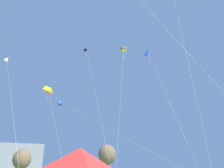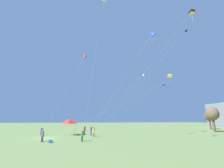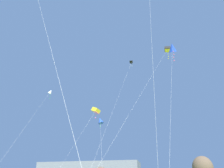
{
  "view_description": "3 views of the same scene",
  "coord_description": "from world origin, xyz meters",
  "px_view_note": "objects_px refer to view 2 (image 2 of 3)",
  "views": [
    {
      "loc": [
        -6.05,
        -4.93,
        2.55
      ],
      "look_at": [
        -0.22,
        10.68,
        9.29
      ],
      "focal_mm": 35.0,
      "sensor_mm": 36.0,
      "label": 1
    },
    {
      "loc": [
        29.77,
        7.69,
        3.4
      ],
      "look_at": [
        2.9,
        11.58,
        9.71
      ],
      "focal_mm": 24.0,
      "sensor_mm": 36.0,
      "label": 2
    },
    {
      "loc": [
        5.53,
        -4.52,
        3.15
      ],
      "look_at": [
        1.93,
        11.53,
        10.82
      ],
      "focal_mm": 35.0,
      "sensor_mm": 36.0,
      "label": 3
    }
  ],
  "objects_px": {
    "person_blue_shirt": "(91,130)",
    "kite_yellow_box_0": "(170,76)",
    "cooler_box": "(50,141)",
    "person_purple_shirt": "(41,131)",
    "kite_black_box_3": "(191,12)",
    "kite_blue_diamond_6": "(163,84)",
    "kite_red_diamond_4": "(85,56)",
    "person_grey_shirt": "(43,135)",
    "kite_black_diamond_1": "(186,30)",
    "person_yellow_shirt": "(94,132)",
    "festival_tent": "(69,121)",
    "kite_white_diamond_5": "(143,75)",
    "kite_blue_diamond_7": "(152,34)",
    "person_red_shirt": "(85,130)",
    "person_green_shirt": "(82,135)"
  },
  "relations": [
    {
      "from": "kite_black_diamond_1",
      "to": "person_grey_shirt",
      "type": "bearing_deg",
      "value": -83.84
    },
    {
      "from": "cooler_box",
      "to": "person_purple_shirt",
      "type": "height_order",
      "value": "person_purple_shirt"
    },
    {
      "from": "festival_tent",
      "to": "kite_white_diamond_5",
      "type": "bearing_deg",
      "value": 106.68
    },
    {
      "from": "kite_black_diamond_1",
      "to": "kite_red_diamond_4",
      "type": "height_order",
      "value": "kite_black_diamond_1"
    },
    {
      "from": "person_yellow_shirt",
      "to": "person_red_shirt",
      "type": "bearing_deg",
      "value": -111.95
    },
    {
      "from": "kite_red_diamond_4",
      "to": "person_grey_shirt",
      "type": "bearing_deg",
      "value": -34.27
    },
    {
      "from": "person_yellow_shirt",
      "to": "kite_blue_diamond_7",
      "type": "xyz_separation_m",
      "value": [
        8.51,
        9.34,
        16.87
      ]
    },
    {
      "from": "kite_blue_diamond_6",
      "to": "person_red_shirt",
      "type": "bearing_deg",
      "value": -98.96
    },
    {
      "from": "person_red_shirt",
      "to": "kite_black_box_3",
      "type": "distance_m",
      "value": 32.21
    },
    {
      "from": "person_yellow_shirt",
      "to": "kite_black_box_3",
      "type": "height_order",
      "value": "kite_black_box_3"
    },
    {
      "from": "kite_blue_diamond_7",
      "to": "person_blue_shirt",
      "type": "bearing_deg",
      "value": -138.78
    },
    {
      "from": "kite_black_box_3",
      "to": "kite_blue_diamond_6",
      "type": "relative_size",
      "value": 0.96
    },
    {
      "from": "festival_tent",
      "to": "kite_white_diamond_5",
      "type": "xyz_separation_m",
      "value": [
        -5.78,
        19.29,
        12.92
      ]
    },
    {
      "from": "person_yellow_shirt",
      "to": "person_blue_shirt",
      "type": "distance_m",
      "value": 2.76
    },
    {
      "from": "kite_yellow_box_0",
      "to": "kite_black_diamond_1",
      "type": "xyz_separation_m",
      "value": [
        5.91,
        1.81,
        9.4
      ]
    },
    {
      "from": "person_purple_shirt",
      "to": "person_grey_shirt",
      "type": "height_order",
      "value": "person_grey_shirt"
    },
    {
      "from": "person_grey_shirt",
      "to": "kite_blue_diamond_7",
      "type": "height_order",
      "value": "kite_blue_diamond_7"
    },
    {
      "from": "kite_blue_diamond_7",
      "to": "person_grey_shirt",
      "type": "bearing_deg",
      "value": -100.09
    },
    {
      "from": "festival_tent",
      "to": "person_purple_shirt",
      "type": "bearing_deg",
      "value": -98.6
    },
    {
      "from": "person_purple_shirt",
      "to": "kite_blue_diamond_7",
      "type": "distance_m",
      "value": 29.31
    },
    {
      "from": "festival_tent",
      "to": "person_red_shirt",
      "type": "distance_m",
      "value": 4.0
    },
    {
      "from": "cooler_box",
      "to": "kite_yellow_box_0",
      "type": "bearing_deg",
      "value": 111.88
    },
    {
      "from": "kite_black_box_3",
      "to": "person_red_shirt",
      "type": "bearing_deg",
      "value": -124.59
    },
    {
      "from": "kite_yellow_box_0",
      "to": "kite_red_diamond_4",
      "type": "relative_size",
      "value": 1.07
    },
    {
      "from": "kite_black_box_3",
      "to": "cooler_box",
      "type": "bearing_deg",
      "value": -94.64
    },
    {
      "from": "person_blue_shirt",
      "to": "kite_black_diamond_1",
      "type": "xyz_separation_m",
      "value": [
        5.07,
        21.19,
        22.36
      ]
    },
    {
      "from": "person_red_shirt",
      "to": "kite_black_diamond_1",
      "type": "bearing_deg",
      "value": -164.2
    },
    {
      "from": "person_blue_shirt",
      "to": "kite_blue_diamond_7",
      "type": "xyz_separation_m",
      "value": [
        11.22,
        9.83,
        16.76
      ]
    },
    {
      "from": "person_yellow_shirt",
      "to": "kite_black_box_3",
      "type": "distance_m",
      "value": 29.38
    },
    {
      "from": "person_purple_shirt",
      "to": "person_yellow_shirt",
      "type": "xyz_separation_m",
      "value": [
        4.33,
        10.89,
        0.01
      ]
    },
    {
      "from": "festival_tent",
      "to": "kite_red_diamond_4",
      "type": "relative_size",
      "value": 0.18
    },
    {
      "from": "person_green_shirt",
      "to": "kite_black_diamond_1",
      "type": "distance_m",
      "value": 32.03
    },
    {
      "from": "cooler_box",
      "to": "kite_red_diamond_4",
      "type": "height_order",
      "value": "kite_red_diamond_4"
    },
    {
      "from": "kite_white_diamond_5",
      "to": "festival_tent",
      "type": "bearing_deg",
      "value": -73.32
    },
    {
      "from": "kite_black_box_3",
      "to": "kite_blue_diamond_6",
      "type": "bearing_deg",
      "value": -173.06
    },
    {
      "from": "cooler_box",
      "to": "person_yellow_shirt",
      "type": "relative_size",
      "value": 0.29
    },
    {
      "from": "person_purple_shirt",
      "to": "person_red_shirt",
      "type": "relative_size",
      "value": 0.92
    },
    {
      "from": "person_grey_shirt",
      "to": "person_purple_shirt",
      "type": "bearing_deg",
      "value": 29.57
    },
    {
      "from": "kite_yellow_box_0",
      "to": "kite_blue_diamond_6",
      "type": "bearing_deg",
      "value": -60.01
    },
    {
      "from": "person_purple_shirt",
      "to": "person_red_shirt",
      "type": "height_order",
      "value": "person_red_shirt"
    },
    {
      "from": "person_yellow_shirt",
      "to": "kite_blue_diamond_7",
      "type": "bearing_deg",
      "value": 94.11
    },
    {
      "from": "kite_black_box_3",
      "to": "person_grey_shirt",
      "type": "bearing_deg",
      "value": -96.94
    },
    {
      "from": "cooler_box",
      "to": "person_blue_shirt",
      "type": "distance_m",
      "value": 11.04
    },
    {
      "from": "festival_tent",
      "to": "person_green_shirt",
      "type": "bearing_deg",
      "value": 19.52
    },
    {
      "from": "kite_blue_diamond_6",
      "to": "person_blue_shirt",
      "type": "bearing_deg",
      "value": -92.45
    },
    {
      "from": "festival_tent",
      "to": "person_yellow_shirt",
      "type": "height_order",
      "value": "festival_tent"
    },
    {
      "from": "festival_tent",
      "to": "kite_black_box_3",
      "type": "bearing_deg",
      "value": 62.1
    },
    {
      "from": "person_blue_shirt",
      "to": "kite_yellow_box_0",
      "type": "xyz_separation_m",
      "value": [
        -0.83,
        19.38,
        12.96
      ]
    },
    {
      "from": "kite_black_box_3",
      "to": "kite_white_diamond_5",
      "type": "bearing_deg",
      "value": -169.27
    },
    {
      "from": "person_purple_shirt",
      "to": "person_yellow_shirt",
      "type": "relative_size",
      "value": 0.89
    }
  ]
}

